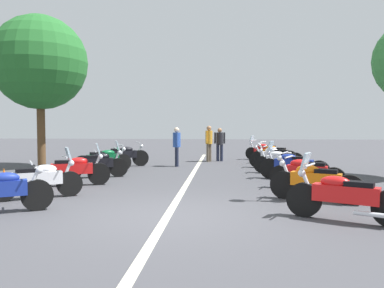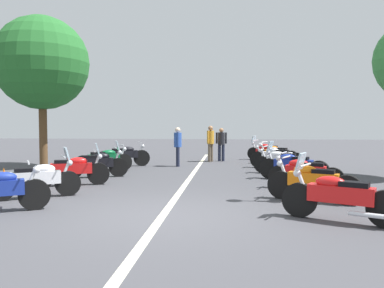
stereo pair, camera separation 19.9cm
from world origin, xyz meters
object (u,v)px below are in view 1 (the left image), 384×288
Objects in this scene: motorcycle_right_row_6 at (274,154)px; motorcycle_left_row_2 at (73,170)px; roadside_tree_1 at (40,63)px; motorcycle_right_row_2 at (306,173)px; motorcycle_right_row_4 at (281,161)px; motorcycle_right_row_3 at (293,165)px; bystander_3 at (177,144)px; motorcycle_right_row_0 at (344,196)px; bystander_1 at (209,141)px; traffic_cone_0 at (4,180)px; motorcycle_left_row_5 at (123,155)px; bystander_0 at (220,142)px; motorcycle_left_row_1 at (39,179)px; motorcycle_right_row_7 at (265,151)px; motorcycle_right_row_1 at (315,181)px; motorcycle_left_row_3 at (97,164)px; motorcycle_left_row_4 at (104,160)px; motorcycle_right_row_5 at (275,157)px.

motorcycle_left_row_2 is at bearing 75.81° from motorcycle_right_row_6.
motorcycle_right_row_2 is at bearing -115.70° from roadside_tree_1.
motorcycle_right_row_2 is at bearing 110.15° from motorcycle_right_row_4.
motorcycle_right_row_3 is 0.33× the size of roadside_tree_1.
roadside_tree_1 reaches higher than bystander_3.
bystander_1 is (11.02, 2.78, 0.53)m from motorcycle_right_row_0.
bystander_3 is at bearing -31.11° from traffic_cone_0.
motorcycle_right_row_3 is 4.99m from motorcycle_right_row_6.
motorcycle_left_row_5 is 4.31m from bystander_1.
motorcycle_right_row_2 is 11.26m from roadside_tree_1.
traffic_cone_0 is 10.40m from bystander_0.
motorcycle_left_row_5 is 1.08× the size of motorcycle_right_row_2.
motorcycle_right_row_3 is 1.04× the size of motorcycle_right_row_4.
bystander_0 is at bearing -65.24° from roadside_tree_1.
motorcycle_right_row_7 reaches higher than motorcycle_left_row_1.
bystander_1 is at bearing -49.72° from motorcycle_right_row_1.
bystander_1 is at bearing 41.92° from motorcycle_left_row_2.
motorcycle_left_row_3 is 3.19× the size of traffic_cone_0.
motorcycle_left_row_2 is 3.24m from motorcycle_left_row_4.
motorcycle_right_row_4 is 5.09m from bystander_1.
motorcycle_right_row_6 is (4.98, -0.11, -0.02)m from motorcycle_right_row_3.
motorcycle_right_row_0 is at bearing -63.16° from motorcycle_left_row_3.
bystander_0 is at bearing -30.69° from motorcycle_right_row_5.
motorcycle_right_row_0 is at bearing 116.05° from motorcycle_right_row_1.
motorcycle_right_row_5 is 1.17× the size of motorcycle_right_row_6.
motorcycle_left_row_3 reaches higher than motorcycle_right_row_6.
motorcycle_right_row_1 is 3.19× the size of traffic_cone_0.
motorcycle_right_row_0 is 1.00× the size of motorcycle_right_row_7.
motorcycle_right_row_4 is (4.93, -0.01, -0.01)m from motorcycle_right_row_1.
bystander_1 is at bearing -30.87° from traffic_cone_0.
motorcycle_left_row_5 is 10.61m from motorcycle_right_row_0.
motorcycle_right_row_7 reaches higher than motorcycle_left_row_5.
motorcycle_right_row_6 is at bearing -174.20° from bystander_3.
motorcycle_right_row_1 is 6.62m from motorcycle_right_row_5.
motorcycle_right_row_0 reaches higher than motorcycle_left_row_4.
motorcycle_left_row_2 is 3.26× the size of traffic_cone_0.
roadside_tree_1 is at bearing -124.47° from bystander_1.
bystander_0 is (9.51, 2.21, 0.47)m from motorcycle_right_row_1.
motorcycle_left_row_1 reaches higher than traffic_cone_0.
roadside_tree_1 is (2.82, 9.53, 3.75)m from motorcycle_right_row_3.
motorcycle_left_row_1 reaches higher than motorcycle_right_row_1.
motorcycle_left_row_1 is at bearing 36.07° from motorcycle_right_row_2.
bystander_3 is (-2.49, 1.77, 0.03)m from bystander_0.
motorcycle_right_row_1 is 1.09× the size of motorcycle_right_row_6.
motorcycle_right_row_5 is (4.93, -6.32, -0.00)m from motorcycle_left_row_2.
motorcycle_left_row_4 is 0.94× the size of motorcycle_right_row_4.
motorcycle_right_row_5 reaches higher than motorcycle_right_row_2.
motorcycle_left_row_5 is 1.15× the size of motorcycle_right_row_6.
motorcycle_right_row_0 is 1.22× the size of bystander_0.
motorcycle_right_row_4 is at bearing 116.42° from motorcycle_right_row_6.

